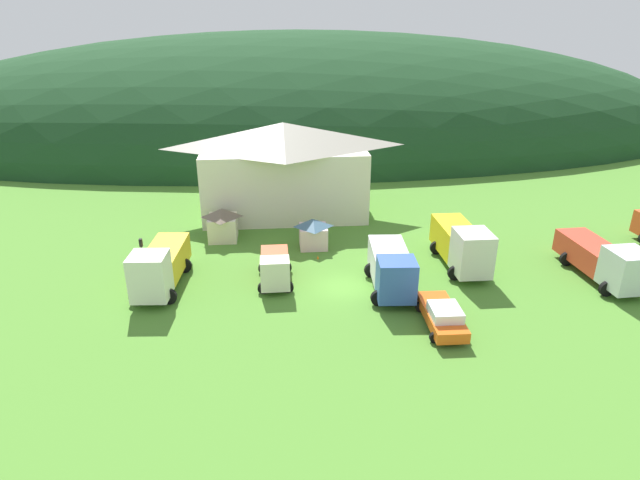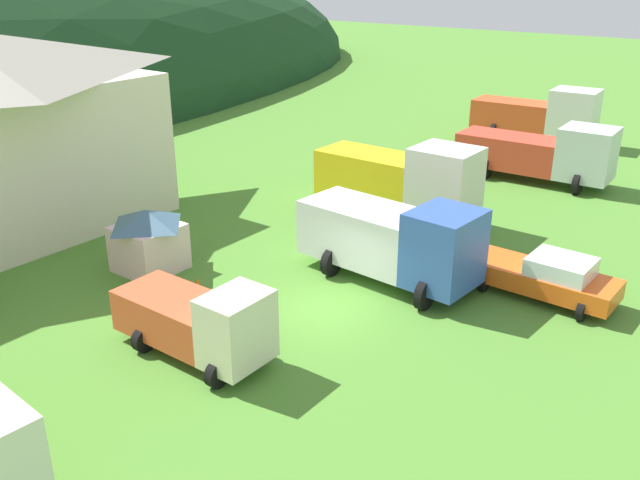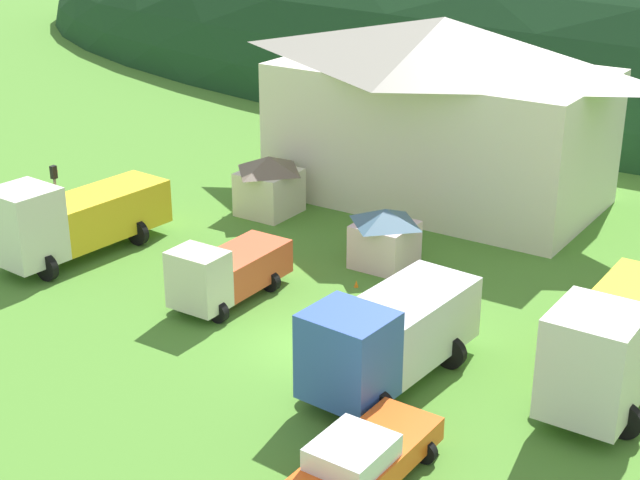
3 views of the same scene
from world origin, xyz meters
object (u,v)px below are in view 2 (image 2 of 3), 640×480
tow_truck_silver (544,152)px  service_pickup_orange (546,276)px  light_truck_cream (200,321)px  play_shed_pink (148,239)px  heavy_rig_white (542,114)px  flatbed_truck_yellow (404,179)px  traffic_cone_near_pickup (198,284)px  box_truck_blue (394,239)px

tow_truck_silver → service_pickup_orange: 14.49m
light_truck_cream → play_shed_pink: bearing=152.5°
light_truck_cream → service_pickup_orange: bearing=55.7°
heavy_rig_white → flatbed_truck_yellow: bearing=-92.9°
flatbed_truck_yellow → traffic_cone_near_pickup: size_ratio=13.66×
tow_truck_silver → traffic_cone_near_pickup: tow_truck_silver is taller
light_truck_cream → service_pickup_orange: 12.31m
tow_truck_silver → traffic_cone_near_pickup: size_ratio=14.62×
heavy_rig_white → service_pickup_orange: size_ratio=1.53×
light_truck_cream → heavy_rig_white: 32.54m
light_truck_cream → heavy_rig_white: size_ratio=0.65×
play_shed_pink → light_truck_cream: (-3.26, -6.27, -0.05)m
light_truck_cream → traffic_cone_near_pickup: 5.27m
traffic_cone_near_pickup → heavy_rig_white: bearing=-4.4°
light_truck_cream → tow_truck_silver: size_ratio=0.63×
light_truck_cream → box_truck_blue: bearing=76.7°
play_shed_pink → box_truck_blue: bearing=-59.6°
flatbed_truck_yellow → tow_truck_silver: (9.53, -3.14, -0.25)m
heavy_rig_white → traffic_cone_near_pickup: bearing=-98.0°
light_truck_cream → box_truck_blue: box_truck_blue is taller
flatbed_truck_yellow → traffic_cone_near_pickup: flatbed_truck_yellow is taller
flatbed_truck_yellow → service_pickup_orange: size_ratio=1.47×
box_truck_blue → heavy_rig_white: bearing=102.0°
flatbed_truck_yellow → heavy_rig_white: flatbed_truck_yellow is taller
tow_truck_silver → play_shed_pink: bearing=-113.9°
box_truck_blue → service_pickup_orange: bearing=26.9°
service_pickup_orange → flatbed_truck_yellow: bearing=155.6°
box_truck_blue → tow_truck_silver: 15.67m
flatbed_truck_yellow → service_pickup_orange: flatbed_truck_yellow is taller
flatbed_truck_yellow → play_shed_pink: bearing=-114.0°
light_truck_cream → service_pickup_orange: light_truck_cream is taller
service_pickup_orange → light_truck_cream: bearing=-122.8°
flatbed_truck_yellow → heavy_rig_white: 18.33m
light_truck_cream → tow_truck_silver: 23.78m
play_shed_pink → flatbed_truck_yellow: (10.92, -4.92, 0.62)m
play_shed_pink → heavy_rig_white: heavy_rig_white is taller
play_shed_pink → box_truck_blue: box_truck_blue is taller
box_truck_blue → service_pickup_orange: size_ratio=1.35×
tow_truck_silver → box_truck_blue: bearing=-92.0°
heavy_rig_white → tow_truck_silver: bearing=-72.7°
play_shed_pink → service_pickup_orange: play_shed_pink is taller
play_shed_pink → traffic_cone_near_pickup: bearing=-86.2°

